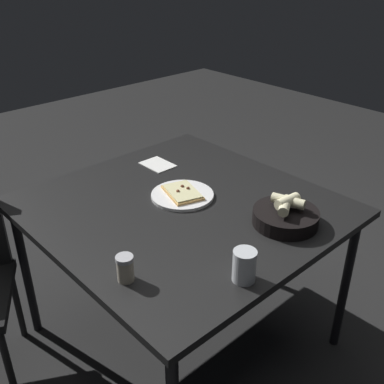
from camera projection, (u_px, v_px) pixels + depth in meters
ground at (183, 335)px, 2.27m from camera, size 8.00×8.00×0.00m
dining_table at (182, 215)px, 1.94m from camera, size 1.18×1.14×0.75m
pizza_plate at (182, 194)px, 1.97m from camera, size 0.27×0.27×0.04m
bread_basket at (286, 216)px, 1.76m from camera, size 0.26×0.26×0.12m
beer_glass at (244, 268)px, 1.46m from camera, size 0.08×0.08×0.11m
pepper_shaker at (125, 270)px, 1.46m from camera, size 0.06×0.06×0.09m
napkin at (158, 165)px, 2.26m from camera, size 0.16×0.12×0.00m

